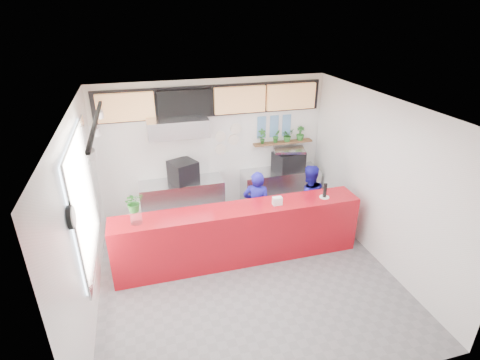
{
  "coord_description": "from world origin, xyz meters",
  "views": [
    {
      "loc": [
        -1.55,
        -5.18,
        4.35
      ],
      "look_at": [
        0.1,
        0.7,
        1.5
      ],
      "focal_mm": 28.0,
      "sensor_mm": 36.0,
      "label": 1
    }
  ],
  "objects_px": {
    "espresso_machine": "(288,161)",
    "staff_center": "(257,206)",
    "service_counter": "(239,234)",
    "pepper_mill": "(325,190)",
    "staff_right": "(307,200)",
    "panini_oven": "(183,172)"
  },
  "relations": [
    {
      "from": "espresso_machine",
      "to": "staff_center",
      "type": "distance_m",
      "value": 1.72
    },
    {
      "from": "panini_oven",
      "to": "staff_center",
      "type": "relative_size",
      "value": 0.34
    },
    {
      "from": "service_counter",
      "to": "pepper_mill",
      "type": "bearing_deg",
      "value": -1.44
    },
    {
      "from": "pepper_mill",
      "to": "espresso_machine",
      "type": "bearing_deg",
      "value": 88.78
    },
    {
      "from": "espresso_machine",
      "to": "staff_right",
      "type": "xyz_separation_m",
      "value": [
        -0.07,
        -1.25,
        -0.36
      ]
    },
    {
      "from": "staff_right",
      "to": "pepper_mill",
      "type": "relative_size",
      "value": 5.56
    },
    {
      "from": "staff_center",
      "to": "staff_right",
      "type": "height_order",
      "value": "staff_right"
    },
    {
      "from": "espresso_machine",
      "to": "staff_right",
      "type": "distance_m",
      "value": 1.3
    },
    {
      "from": "espresso_machine",
      "to": "staff_center",
      "type": "bearing_deg",
      "value": -146.65
    },
    {
      "from": "espresso_machine",
      "to": "staff_center",
      "type": "height_order",
      "value": "staff_center"
    },
    {
      "from": "service_counter",
      "to": "espresso_machine",
      "type": "relative_size",
      "value": 6.85
    },
    {
      "from": "service_counter",
      "to": "espresso_machine",
      "type": "height_order",
      "value": "espresso_machine"
    },
    {
      "from": "service_counter",
      "to": "pepper_mill",
      "type": "xyz_separation_m",
      "value": [
        1.64,
        -0.04,
        0.7
      ]
    },
    {
      "from": "espresso_machine",
      "to": "pepper_mill",
      "type": "xyz_separation_m",
      "value": [
        -0.04,
        -1.84,
        0.14
      ]
    },
    {
      "from": "service_counter",
      "to": "staff_center",
      "type": "bearing_deg",
      "value": 48.2
    },
    {
      "from": "staff_center",
      "to": "staff_right",
      "type": "bearing_deg",
      "value": -156.59
    },
    {
      "from": "staff_center",
      "to": "pepper_mill",
      "type": "relative_size",
      "value": 5.5
    },
    {
      "from": "panini_oven",
      "to": "staff_center",
      "type": "distance_m",
      "value": 1.8
    },
    {
      "from": "staff_right",
      "to": "pepper_mill",
      "type": "height_order",
      "value": "staff_right"
    },
    {
      "from": "panini_oven",
      "to": "pepper_mill",
      "type": "relative_size",
      "value": 1.89
    },
    {
      "from": "service_counter",
      "to": "espresso_machine",
      "type": "distance_m",
      "value": 2.53
    },
    {
      "from": "service_counter",
      "to": "staff_center",
      "type": "xyz_separation_m",
      "value": [
        0.52,
        0.58,
        0.2
      ]
    }
  ]
}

